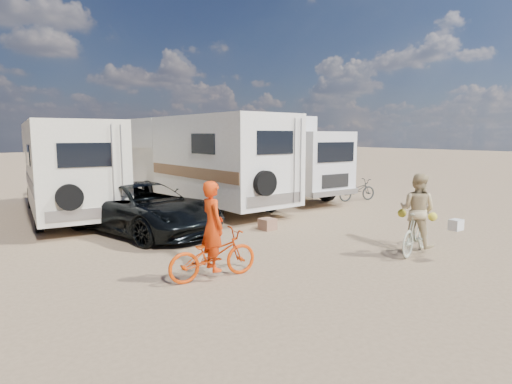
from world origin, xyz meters
TOP-DOWN VIEW (x-y plane):
  - ground at (0.00, 0.00)m, footprint 140.00×140.00m
  - rv_main at (0.19, 6.67)m, footprint 3.04×8.50m
  - rv_left at (-4.50, 7.69)m, footprint 3.17×7.98m
  - box_truck at (3.87, 7.15)m, footprint 2.52×7.81m
  - dark_suv at (-3.39, 3.69)m, footprint 3.63×5.54m
  - bike_man at (-3.75, -0.89)m, footprint 1.85×0.80m
  - bike_woman at (0.97, -2.11)m, footprint 1.74×0.90m
  - rider_man at (-3.75, -0.89)m, footprint 0.47×0.67m
  - rider_woman at (0.97, -2.11)m, footprint 0.84×0.97m
  - bike_parked at (6.08, 4.14)m, footprint 1.85×0.97m
  - cooler at (-2.52, 2.86)m, footprint 0.54×0.40m
  - crate at (-0.33, 1.91)m, footprint 0.46×0.46m

SIDE VIEW (x-z plane):
  - ground at x=0.00m, z-range 0.00..0.00m
  - crate at x=-0.33m, z-range 0.00..0.33m
  - cooler at x=-2.52m, z-range 0.00..0.43m
  - bike_parked at x=6.08m, z-range 0.00..0.93m
  - bike_man at x=-3.75m, z-range 0.00..0.94m
  - bike_woman at x=0.97m, z-range 0.00..1.01m
  - dark_suv at x=-3.39m, z-range 0.00..1.42m
  - rider_woman at x=0.97m, z-range 0.00..1.71m
  - rider_man at x=-3.75m, z-range 0.00..1.72m
  - rv_left at x=-4.50m, z-range 0.00..3.18m
  - rv_main at x=0.19m, z-range 0.00..3.44m
  - box_truck at x=3.87m, z-range 0.00..3.54m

